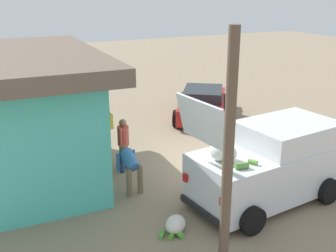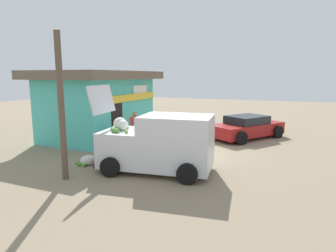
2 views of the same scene
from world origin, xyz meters
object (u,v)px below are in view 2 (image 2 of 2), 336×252
object	(u,v)px
parked_sedan	(247,127)
customer_bending	(114,134)
paint_bucket	(153,130)
delivery_van	(160,144)
storefront_bar	(100,103)
unloaded_banana_pile	(87,161)
vendor_standing	(135,126)

from	to	relation	value
parked_sedan	customer_bending	bearing A→B (deg)	134.16
parked_sedan	paint_bucket	bearing A→B (deg)	95.25
customer_bending	delivery_van	bearing A→B (deg)	-122.37
parked_sedan	paint_bucket	xyz separation A→B (m)	(-0.49, 5.38, -0.41)
delivery_van	parked_sedan	distance (m)	7.30
customer_bending	storefront_bar	bearing A→B (deg)	45.00
storefront_bar	parked_sedan	xyz separation A→B (m)	(2.63, -7.59, -1.30)
storefront_bar	paint_bucket	distance (m)	3.52
unloaded_banana_pile	paint_bucket	distance (m)	6.83
parked_sedan	unloaded_banana_pile	distance (m)	8.86
storefront_bar	parked_sedan	distance (m)	8.14
storefront_bar	unloaded_banana_pile	size ratio (longest dim) A/B	8.29
storefront_bar	delivery_van	xyz separation A→B (m)	(-4.34, -5.46, -0.88)
unloaded_banana_pile	delivery_van	bearing A→B (deg)	-83.28
storefront_bar	paint_bucket	bearing A→B (deg)	-45.96
unloaded_banana_pile	vendor_standing	bearing A→B (deg)	-1.77
storefront_bar	delivery_van	size ratio (longest dim) A/B	1.64
storefront_bar	delivery_van	bearing A→B (deg)	-128.49
customer_bending	paint_bucket	distance (m)	4.59
customer_bending	paint_bucket	world-z (taller)	customer_bending
delivery_van	paint_bucket	size ratio (longest dim) A/B	11.64
storefront_bar	vendor_standing	size ratio (longest dim) A/B	4.37
paint_bucket	delivery_van	bearing A→B (deg)	-153.41
unloaded_banana_pile	customer_bending	bearing A→B (deg)	4.90
vendor_standing	customer_bending	size ratio (longest dim) A/B	1.31
customer_bending	unloaded_banana_pile	size ratio (longest dim) A/B	1.45
delivery_van	parked_sedan	bearing A→B (deg)	-17.04
delivery_van	vendor_standing	bearing A→B (deg)	39.49
parked_sedan	unloaded_banana_pile	size ratio (longest dim) A/B	5.28
delivery_van	paint_bucket	xyz separation A→B (m)	(6.48, 3.24, -0.83)
customer_bending	unloaded_banana_pile	distance (m)	2.36
parked_sedan	delivery_van	bearing A→B (deg)	162.96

